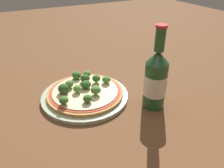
# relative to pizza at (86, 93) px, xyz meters

# --- Properties ---
(ground_plane) EXTENTS (3.00, 3.00, 0.00)m
(ground_plane) POSITION_rel_pizza_xyz_m (-0.00, 0.02, -0.02)
(ground_plane) COLOR brown
(plate) EXTENTS (0.28, 0.28, 0.01)m
(plate) POSITION_rel_pizza_xyz_m (-0.01, -0.00, -0.01)
(plate) COLOR #A3B293
(plate) RESTS_ON ground_plane
(pizza) EXTENTS (0.24, 0.24, 0.01)m
(pizza) POSITION_rel_pizza_xyz_m (0.00, 0.00, 0.00)
(pizza) COLOR #B77F42
(pizza) RESTS_ON plate
(broccoli_floret_0) EXTENTS (0.03, 0.03, 0.03)m
(broccoli_floret_0) POSITION_rel_pizza_xyz_m (-0.09, 0.00, 0.02)
(broccoli_floret_0) COLOR #7A9E5B
(broccoli_floret_0) RESTS_ON pizza
(broccoli_floret_1) EXTENTS (0.03, 0.03, 0.02)m
(broccoli_floret_1) POSITION_rel_pizza_xyz_m (0.04, -0.08, 0.02)
(broccoli_floret_1) COLOR #7A9E5B
(broccoli_floret_1) RESTS_ON pizza
(broccoli_floret_2) EXTENTS (0.03, 0.03, 0.03)m
(broccoli_floret_2) POSITION_rel_pizza_xyz_m (-0.04, -0.04, 0.02)
(broccoli_floret_2) COLOR #7A9E5B
(broccoli_floret_2) RESTS_ON pizza
(broccoli_floret_3) EXTENTS (0.03, 0.03, 0.03)m
(broccoli_floret_3) POSITION_rel_pizza_xyz_m (-0.03, 0.05, 0.02)
(broccoli_floret_3) COLOR #7A9E5B
(broccoli_floret_3) RESTS_ON pizza
(broccoli_floret_4) EXTENTS (0.03, 0.03, 0.02)m
(broccoli_floret_4) POSITION_rel_pizza_xyz_m (-0.09, 0.04, 0.02)
(broccoli_floret_4) COLOR #7A9E5B
(broccoli_floret_4) RESTS_ON pizza
(broccoli_floret_5) EXTENTS (0.03, 0.03, 0.02)m
(broccoli_floret_5) POSITION_rel_pizza_xyz_m (-0.02, 0.08, 0.02)
(broccoli_floret_5) COLOR #7A9E5B
(broccoli_floret_5) RESTS_ON pizza
(broccoli_floret_6) EXTENTS (0.02, 0.02, 0.03)m
(broccoli_floret_6) POSITION_rel_pizza_xyz_m (-0.01, -0.03, 0.02)
(broccoli_floret_6) COLOR #7A9E5B
(broccoli_floret_6) RESTS_ON pizza
(broccoli_floret_7) EXTENTS (0.03, 0.03, 0.03)m
(broccoli_floret_7) POSITION_rel_pizza_xyz_m (-0.02, 0.01, 0.02)
(broccoli_floret_7) COLOR #7A9E5B
(broccoli_floret_7) RESTS_ON pizza
(broccoli_floret_8) EXTENTS (0.03, 0.03, 0.02)m
(broccoli_floret_8) POSITION_rel_pizza_xyz_m (0.06, -0.02, 0.02)
(broccoli_floret_8) COLOR #7A9E5B
(broccoli_floret_8) RESTS_ON pizza
(broccoli_floret_9) EXTENTS (0.03, 0.03, 0.03)m
(broccoli_floret_9) POSITION_rel_pizza_xyz_m (-0.02, -0.06, 0.02)
(broccoli_floret_9) COLOR #7A9E5B
(broccoli_floret_9) RESTS_ON pizza
(broccoli_floret_10) EXTENTS (0.03, 0.03, 0.03)m
(broccoli_floret_10) POSITION_rel_pizza_xyz_m (0.03, 0.02, 0.02)
(broccoli_floret_10) COLOR #7A9E5B
(broccoli_floret_10) RESTS_ON pizza
(broccoli_floret_11) EXTENTS (0.03, 0.03, 0.03)m
(broccoli_floret_11) POSITION_rel_pizza_xyz_m (-0.06, 0.02, 0.02)
(broccoli_floret_11) COLOR #7A9E5B
(broccoli_floret_11) RESTS_ON pizza
(beer_bottle) EXTENTS (0.07, 0.07, 0.25)m
(beer_bottle) POSITION_rel_pizza_xyz_m (0.13, 0.17, 0.07)
(beer_bottle) COLOR #234C28
(beer_bottle) RESTS_ON ground_plane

